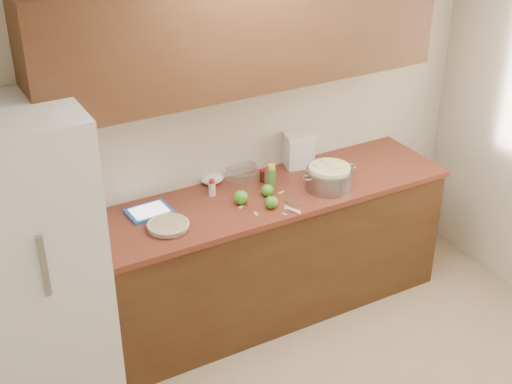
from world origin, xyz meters
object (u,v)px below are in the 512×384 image
colander (329,178)px  tablet (149,211)px  pie (168,226)px  flour_canister (298,148)px

colander → tablet: 1.18m
pie → flour_canister: flour_canister is taller
flour_canister → tablet: 1.16m
colander → tablet: size_ratio=1.49×
pie → flour_canister: size_ratio=1.06×
colander → flour_canister: bearing=89.8°
pie → tablet: 0.23m
tablet → pie: bearing=-86.0°
pie → colander: 1.12m
colander → tablet: bearing=167.0°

